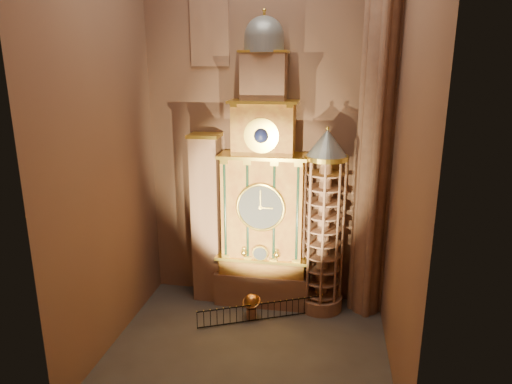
% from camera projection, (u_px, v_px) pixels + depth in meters
% --- Properties ---
extents(floor, '(14.00, 14.00, 0.00)m').
position_uv_depth(floor, '(248.00, 348.00, 23.31)').
color(floor, '#383330').
rests_on(floor, ground).
extents(wall_back, '(22.00, 0.00, 22.00)m').
position_uv_depth(wall_back, '(266.00, 119.00, 26.07)').
color(wall_back, brown).
rests_on(wall_back, floor).
extents(wall_left, '(0.00, 22.00, 22.00)m').
position_uv_depth(wall_left, '(101.00, 130.00, 21.49)').
color(wall_left, brown).
rests_on(wall_left, floor).
extents(wall_right, '(0.00, 22.00, 22.00)m').
position_uv_depth(wall_right, '(410.00, 137.00, 19.25)').
color(wall_right, brown).
rests_on(wall_right, floor).
extents(astronomical_clock, '(5.60, 2.41, 16.70)m').
position_uv_depth(astronomical_clock, '(263.00, 196.00, 26.24)').
color(astronomical_clock, '#8C634C').
rests_on(astronomical_clock, floor).
extents(portrait_tower, '(1.80, 1.60, 10.20)m').
position_uv_depth(portrait_tower, '(207.00, 218.00, 27.21)').
color(portrait_tower, '#8C634C').
rests_on(portrait_tower, floor).
extents(stair_turret, '(2.50, 2.50, 10.80)m').
position_uv_depth(stair_turret, '(324.00, 224.00, 25.81)').
color(stair_turret, '#8C634C').
rests_on(stair_turret, floor).
extents(gothic_pier, '(2.04, 2.04, 22.00)m').
position_uv_depth(gothic_pier, '(377.00, 123.00, 24.14)').
color(gothic_pier, '#8C634C').
rests_on(gothic_pier, floor).
extents(stained_glass_window, '(2.20, 0.14, 5.20)m').
position_uv_depth(stained_glass_window, '(209.00, 17.00, 25.04)').
color(stained_glass_window, navy).
rests_on(stained_glass_window, wall_back).
extents(celestial_globe, '(1.30, 1.26, 1.50)m').
position_uv_depth(celestial_globe, '(251.00, 304.00, 25.81)').
color(celestial_globe, '#8C634C').
rests_on(celestial_globe, floor).
extents(iron_railing, '(6.68, 3.03, 1.02)m').
position_uv_depth(iron_railing, '(262.00, 312.00, 25.67)').
color(iron_railing, black).
rests_on(iron_railing, floor).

